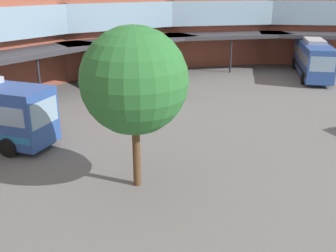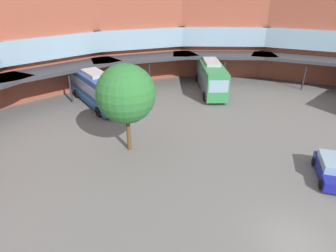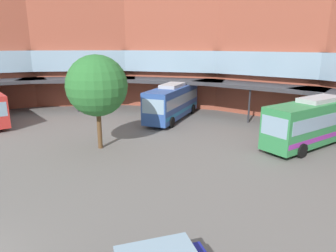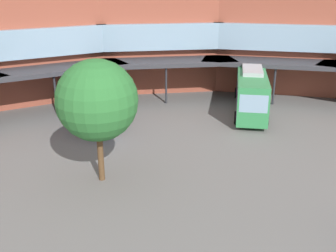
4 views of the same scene
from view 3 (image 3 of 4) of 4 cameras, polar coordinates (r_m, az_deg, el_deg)
The scene contains 4 objects.
station_building at distance 30.69m, azimuth 13.72°, elevation 12.96°, with size 74.07×32.20×15.10m.
bus_2 at distance 34.11m, azimuth 0.82°, elevation 4.61°, with size 5.19×10.68×3.96m.
bus_3 at distance 28.23m, azimuth 26.00°, elevation 0.91°, with size 5.97×11.68×4.01m.
plaza_tree at distance 24.40m, azimuth -13.10°, elevation 7.28°, with size 4.75×4.75×7.44m.
Camera 3 is at (12.33, -2.58, 8.20)m, focal length 32.75 mm.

